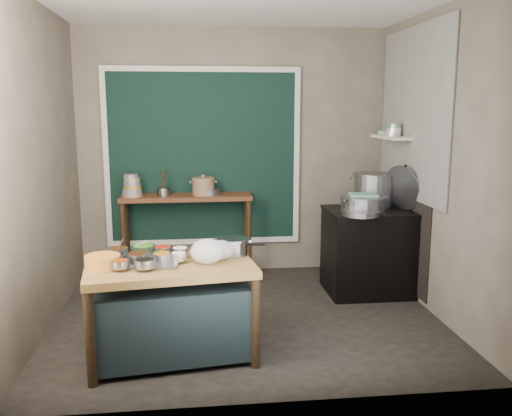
{
  "coord_description": "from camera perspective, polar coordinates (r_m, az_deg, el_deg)",
  "views": [
    {
      "loc": [
        -0.46,
        -4.73,
        1.91
      ],
      "look_at": [
        0.12,
        0.25,
        0.98
      ],
      "focal_mm": 38.0,
      "sensor_mm": 36.0,
      "label": 1
    }
  ],
  "objects": [
    {
      "name": "back_wall",
      "position": [
        6.28,
        -2.38,
        5.86
      ],
      "size": [
        3.5,
        0.02,
        2.8
      ],
      "primitive_type": "cube",
      "color": "#756A5A",
      "rests_on": "floor"
    },
    {
      "name": "stove_top",
      "position": [
        5.68,
        12.11,
        -0.31
      ],
      "size": [
        0.92,
        0.69,
        0.03
      ],
      "primitive_type": "cube",
      "color": "black",
      "rests_on": "stove_block"
    },
    {
      "name": "plastic_bag_b",
      "position": [
        4.2,
        -3.74,
        -4.44
      ],
      "size": [
        0.24,
        0.22,
        0.15
      ],
      "primitive_type": "ellipsoid",
      "rotation": [
        0.0,
        0.0,
        0.23
      ],
      "color": "white",
      "rests_on": "prep_table"
    },
    {
      "name": "utensil_cup",
      "position": [
        6.06,
        -9.68,
        1.69
      ],
      "size": [
        0.18,
        0.18,
        0.09
      ],
      "primitive_type": "cylinder",
      "rotation": [
        0.0,
        0.0,
        -0.26
      ],
      "color": "gray",
      "rests_on": "back_counter"
    },
    {
      "name": "prep_table",
      "position": [
        4.27,
        -8.88,
        -10.66
      ],
      "size": [
        1.33,
        0.88,
        0.75
      ],
      "primitive_type": "cube",
      "rotation": [
        0.0,
        0.0,
        0.13
      ],
      "color": "olive",
      "rests_on": "floor"
    },
    {
      "name": "shelf_bowl_green",
      "position": [
        6.2,
        13.24,
        7.73
      ],
      "size": [
        0.14,
        0.14,
        0.04
      ],
      "primitive_type": "cylinder",
      "rotation": [
        0.0,
        0.0,
        0.14
      ],
      "color": "gray",
      "rests_on": "wall_shelf"
    },
    {
      "name": "tile_panel",
      "position": [
        5.72,
        16.2,
        9.52
      ],
      "size": [
        0.02,
        1.7,
        1.7
      ],
      "primitive_type": "cube",
      "color": "#B2B2AA",
      "rests_on": "right_wall"
    },
    {
      "name": "curtain_frame",
      "position": [
        6.22,
        -5.58,
        5.31
      ],
      "size": [
        2.22,
        0.03,
        2.02
      ],
      "primitive_type": null,
      "color": "beige",
      "rests_on": "back_wall"
    },
    {
      "name": "pot_lid",
      "position": [
        5.69,
        15.16,
        2.06
      ],
      "size": [
        0.3,
        0.47,
        0.46
      ],
      "primitive_type": "cylinder",
      "rotation": [
        0.0,
        1.36,
        0.42
      ],
      "color": "gray",
      "rests_on": "stove_top"
    },
    {
      "name": "floor",
      "position": [
        5.13,
        -1.0,
        -11.47
      ],
      "size": [
        3.5,
        3.0,
        0.02
      ],
      "primitive_type": "cube",
      "color": "#2A2620",
      "rests_on": "ground"
    },
    {
      "name": "stock_pot",
      "position": [
        5.86,
        12.25,
        1.9
      ],
      "size": [
        0.51,
        0.51,
        0.35
      ],
      "primitive_type": null,
      "rotation": [
        0.0,
        0.0,
        -0.15
      ],
      "color": "gray",
      "rests_on": "stove_top"
    },
    {
      "name": "bowl_stack",
      "position": [
        6.08,
        -12.93,
        2.2
      ],
      "size": [
        0.22,
        0.22,
        0.25
      ],
      "color": "tan",
      "rests_on": "back_counter"
    },
    {
      "name": "curtain_panel",
      "position": [
        6.23,
        -5.58,
        5.32
      ],
      "size": [
        2.1,
        0.02,
        1.9
      ],
      "primitive_type": "cube",
      "color": "black",
      "rests_on": "back_wall"
    },
    {
      "name": "back_counter",
      "position": [
        6.18,
        -7.26,
        -2.98
      ],
      "size": [
        1.45,
        0.4,
        0.95
      ],
      "primitive_type": "cube",
      "color": "#543218",
      "rests_on": "floor"
    },
    {
      "name": "stove_block",
      "position": [
        5.77,
        11.94,
        -4.6
      ],
      "size": [
        0.9,
        0.68,
        0.85
      ],
      "primitive_type": "cube",
      "color": "black",
      "rests_on": "floor"
    },
    {
      "name": "saucepan",
      "position": [
        4.32,
        -2.49,
        -4.11
      ],
      "size": [
        0.27,
        0.27,
        0.14
      ],
      "primitive_type": null,
      "rotation": [
        0.0,
        0.0,
        -0.07
      ],
      "color": "gray",
      "rests_on": "prep_table"
    },
    {
      "name": "shelf_bowl_stack",
      "position": [
        5.9,
        14.3,
        7.93
      ],
      "size": [
        0.16,
        0.16,
        0.13
      ],
      "color": "silver",
      "rests_on": "wall_shelf"
    },
    {
      "name": "condiment_tray",
      "position": [
        4.21,
        -11.47,
        -5.51
      ],
      "size": [
        0.57,
        0.45,
        0.02
      ],
      "primitive_type": "cube",
      "rotation": [
        0.0,
        0.0,
        -0.16
      ],
      "color": "gray",
      "rests_on": "prep_table"
    },
    {
      "name": "soot_patch",
      "position": [
        5.94,
        15.31,
        -1.61
      ],
      "size": [
        0.01,
        1.3,
        1.3
      ],
      "primitive_type": "cube",
      "color": "black",
      "rests_on": "right_wall"
    },
    {
      "name": "right_wall",
      "position": [
        5.25,
        18.51,
        4.41
      ],
      "size": [
        0.02,
        3.0,
        2.8
      ],
      "primitive_type": "cube",
      "color": "#756A5A",
      "rests_on": "floor"
    },
    {
      "name": "left_wall",
      "position": [
        4.93,
        -21.9,
        3.84
      ],
      "size": [
        0.02,
        3.0,
        2.8
      ],
      "primitive_type": "cube",
      "color": "#756A5A",
      "rests_on": "floor"
    },
    {
      "name": "wall_shelf",
      "position": [
        5.97,
        14.03,
        7.24
      ],
      "size": [
        0.22,
        0.7,
        0.03
      ],
      "primitive_type": "cube",
      "color": "beige",
      "rests_on": "right_wall"
    },
    {
      "name": "steamer",
      "position": [
        5.55,
        11.2,
        0.46
      ],
      "size": [
        0.64,
        0.64,
        0.16
      ],
      "primitive_type": null,
      "rotation": [
        0.0,
        0.0,
        0.39
      ],
      "color": "gray",
      "rests_on": "stove_top"
    },
    {
      "name": "plastic_bag_a",
      "position": [
        4.1,
        -5.15,
        -4.56
      ],
      "size": [
        0.29,
        0.25,
        0.19
      ],
      "primitive_type": "ellipsoid",
      "rotation": [
        0.0,
        0.0,
        -0.17
      ],
      "color": "white",
      "rests_on": "prep_table"
    },
    {
      "name": "wide_bowl",
      "position": [
        6.08,
        -5.04,
        1.71
      ],
      "size": [
        0.34,
        0.34,
        0.07
      ],
      "primitive_type": "cylinder",
      "rotation": [
        0.0,
        0.0,
        -0.39
      ],
      "color": "gray",
      "rests_on": "back_counter"
    },
    {
      "name": "shallow_pan",
      "position": [
        5.34,
        10.97,
        -0.51
      ],
      "size": [
        0.47,
        0.47,
        0.05
      ],
      "primitive_type": "cylinder",
      "rotation": [
        0.0,
        0.0,
        -0.32
      ],
      "color": "gray",
      "rests_on": "stove_top"
    },
    {
      "name": "condiment_bowls",
      "position": [
        4.21,
        -11.8,
        -4.89
      ],
      "size": [
        0.63,
        0.53,
        0.07
      ],
      "color": "gray",
      "rests_on": "condiment_tray"
    },
    {
      "name": "green_cloth",
      "position": [
        5.53,
        11.24,
        1.37
      ],
      "size": [
        0.3,
        0.25,
        0.02
      ],
      "primitive_type": "cube",
      "rotation": [
        0.0,
        0.0,
        -0.15
      ],
      "color": "#6DAF8B",
      "rests_on": "steamer"
    },
    {
      "name": "yellow_basin",
      "position": [
        4.13,
        -15.84,
        -5.47
      ],
      "size": [
        0.3,
        0.3,
        0.1
      ],
      "primitive_type": "cylinder",
      "rotation": [
        0.0,
        0.0,
        0.17
      ],
      "color": "gold",
      "rests_on": "prep_table"
    },
    {
      "name": "ceramic_crock",
      "position": [
        6.05,
        -5.57,
        2.2
      ],
      "size": [
        0.28,
        0.28,
        0.18
      ],
      "primitive_type": null,
      "rotation": [
        0.0,
        0.0,
        0.08
      ],
      "color": "#7F6245",
      "rests_on": "back_counter"
    }
  ]
}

